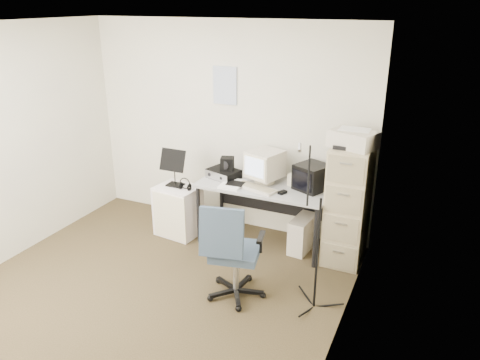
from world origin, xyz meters
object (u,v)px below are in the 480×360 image
at_px(desk, 264,214).
at_px(office_chair, 236,250).
at_px(filing_cabinet, 348,204).
at_px(side_cart, 178,210).

bearing_deg(desk, office_chair, -82.39).
xyz_separation_m(desk, office_chair, (0.15, -1.10, 0.13)).
height_order(filing_cabinet, side_cart, filing_cabinet).
bearing_deg(office_chair, filing_cabinet, 42.72).
relative_size(desk, side_cart, 2.45).
distance_m(filing_cabinet, desk, 0.99).
bearing_deg(office_chair, desk, 85.60).
distance_m(filing_cabinet, office_chair, 1.40).
bearing_deg(desk, side_cart, -167.79).
height_order(office_chair, side_cart, office_chair).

